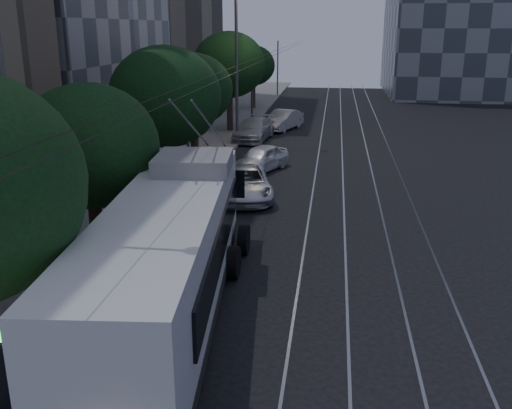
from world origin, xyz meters
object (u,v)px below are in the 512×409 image
object	(u,v)px
car_white_b	(254,129)
streetlamp_near	(23,99)
trolleybus	(169,254)
car_white_c	(283,120)
car_white_a	(261,158)
streetlamp_far	(243,38)
car_white_d	(281,118)
pickup_silver	(244,183)

from	to	relation	value
car_white_b	streetlamp_near	distance (m)	28.01
trolleybus	car_white_c	size ratio (longest dim) A/B	2.88
car_white_a	streetlamp_far	size ratio (longest dim) A/B	0.36
trolleybus	car_white_b	xyz separation A→B (m)	(-1.28, 25.00, -1.02)
car_white_d	pickup_silver	bearing A→B (deg)	-75.35
pickup_silver	streetlamp_far	world-z (taller)	streetlamp_far
trolleybus	car_white_c	distance (m)	29.36
streetlamp_near	trolleybus	bearing A→B (deg)	48.65
pickup_silver	car_white_b	size ratio (longest dim) A/B	0.99
car_white_c	streetlamp_near	size ratio (longest dim) A/B	0.44
trolleybus	car_white_d	xyz separation A→B (m)	(0.05, 30.76, -1.11)
pickup_silver	streetlamp_far	xyz separation A→B (m)	(-1.97, 12.27, 6.09)
trolleybus	car_white_d	bearing A→B (deg)	84.51
trolleybus	streetlamp_far	world-z (taller)	streetlamp_far
car_white_a	car_white_c	xyz separation A→B (m)	(0.00, 13.01, 0.04)
car_white_a	streetlamp_far	distance (m)	9.62
car_white_c	streetlamp_far	bearing A→B (deg)	-89.48
pickup_silver	streetlamp_far	distance (m)	13.84
car_white_c	streetlamp_far	distance (m)	8.68
car_white_b	trolleybus	bearing A→B (deg)	-80.64
car_white_a	car_white_b	world-z (taller)	car_white_b
pickup_silver	car_white_b	bearing A→B (deg)	83.05
streetlamp_far	car_white_c	bearing A→B (deg)	70.58
trolleybus	pickup_silver	size ratio (longest dim) A/B	2.53
streetlamp_near	pickup_silver	bearing A→B (deg)	80.03
car_white_b	car_white_c	world-z (taller)	car_white_b
streetlamp_near	streetlamp_far	xyz separation A→B (m)	(0.44, 25.96, 0.71)
streetlamp_near	car_white_b	bearing A→B (deg)	88.11
trolleybus	car_white_c	bearing A→B (deg)	83.98
streetlamp_near	streetlamp_far	world-z (taller)	streetlamp_far
car_white_b	car_white_c	size ratio (longest dim) A/B	1.15
car_white_a	car_white_c	size ratio (longest dim) A/B	0.91
trolleybus	streetlamp_near	size ratio (longest dim) A/B	1.27
car_white_a	car_white_c	bearing A→B (deg)	113.22
streetlamp_far	car_white_d	bearing A→B (deg)	76.13
car_white_d	streetlamp_far	bearing A→B (deg)	-89.71
streetlamp_near	car_white_c	bearing A→B (deg)	85.50
car_white_c	car_white_a	bearing A→B (deg)	-70.07
car_white_a	pickup_silver	bearing A→B (deg)	-67.93
car_white_c	streetlamp_near	world-z (taller)	streetlamp_near
pickup_silver	car_white_d	xyz separation A→B (m)	(-0.17, 19.56, -0.05)
streetlamp_near	streetlamp_far	bearing A→B (deg)	89.03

